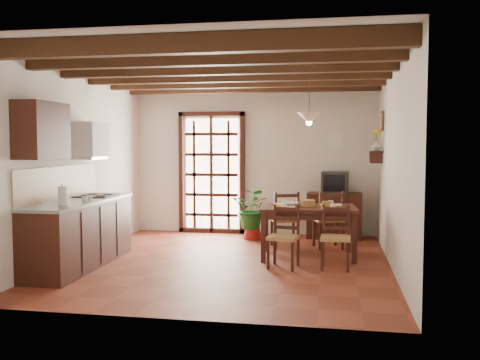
% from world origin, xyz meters
% --- Properties ---
extents(ground_plane, '(5.00, 5.00, 0.00)m').
position_xyz_m(ground_plane, '(0.00, 0.00, 0.00)').
color(ground_plane, brown).
extents(room_shell, '(4.52, 5.02, 2.81)m').
position_xyz_m(room_shell, '(0.00, 0.00, 1.82)').
color(room_shell, silver).
rests_on(room_shell, ground_plane).
extents(ceiling_beams, '(4.50, 4.34, 0.20)m').
position_xyz_m(ceiling_beams, '(0.00, 0.00, 2.69)').
color(ceiling_beams, black).
rests_on(ceiling_beams, room_shell).
extents(french_door, '(1.26, 0.11, 2.32)m').
position_xyz_m(french_door, '(-0.80, 2.45, 1.18)').
color(french_door, white).
rests_on(french_door, ground_plane).
extents(kitchen_counter, '(0.64, 2.25, 1.38)m').
position_xyz_m(kitchen_counter, '(-1.96, -0.60, 0.47)').
color(kitchen_counter, black).
rests_on(kitchen_counter, ground_plane).
extents(upper_cabinet, '(0.35, 0.80, 0.70)m').
position_xyz_m(upper_cabinet, '(-2.08, -1.30, 1.85)').
color(upper_cabinet, black).
rests_on(upper_cabinet, room_shell).
extents(range_hood, '(0.38, 0.60, 0.54)m').
position_xyz_m(range_hood, '(-2.05, -0.05, 1.73)').
color(range_hood, white).
rests_on(range_hood, room_shell).
extents(counter_items, '(0.50, 1.43, 0.25)m').
position_xyz_m(counter_items, '(-1.95, -0.51, 0.96)').
color(counter_items, black).
rests_on(counter_items, kitchen_counter).
extents(dining_table, '(1.46, 1.01, 0.76)m').
position_xyz_m(dining_table, '(1.09, 0.56, 0.66)').
color(dining_table, '#391A12').
rests_on(dining_table, ground_plane).
extents(chair_near_left, '(0.45, 0.43, 0.85)m').
position_xyz_m(chair_near_left, '(0.81, -0.18, 0.27)').
color(chair_near_left, '#A57E46').
rests_on(chair_near_left, ground_plane).
extents(chair_near_right, '(0.41, 0.39, 0.85)m').
position_xyz_m(chair_near_right, '(1.50, -0.13, 0.27)').
color(chair_near_right, '#A57E46').
rests_on(chair_near_right, ground_plane).
extents(chair_far_left, '(0.52, 0.51, 0.92)m').
position_xyz_m(chair_far_left, '(0.69, 1.24, 0.29)').
color(chair_far_left, '#A57E46').
rests_on(chair_far_left, ground_plane).
extents(chair_far_right, '(0.54, 0.52, 0.94)m').
position_xyz_m(chair_far_right, '(1.39, 1.30, 0.29)').
color(chair_far_right, '#A57E46').
rests_on(chair_far_right, ground_plane).
extents(table_setting, '(1.02, 0.68, 0.09)m').
position_xyz_m(table_setting, '(1.09, 0.56, 0.79)').
color(table_setting, yellow).
rests_on(table_setting, dining_table).
extents(table_bowl, '(0.25, 0.25, 0.05)m').
position_xyz_m(table_bowl, '(0.84, 0.59, 0.79)').
color(table_bowl, white).
rests_on(table_bowl, dining_table).
extents(sideboard, '(0.97, 0.47, 0.81)m').
position_xyz_m(sideboard, '(1.49, 2.23, 0.41)').
color(sideboard, black).
rests_on(sideboard, ground_plane).
extents(crt_tv, '(0.48, 0.45, 0.39)m').
position_xyz_m(crt_tv, '(1.49, 2.22, 1.00)').
color(crt_tv, black).
rests_on(crt_tv, sideboard).
extents(fuse_box, '(0.25, 0.03, 0.32)m').
position_xyz_m(fuse_box, '(1.50, 2.48, 1.75)').
color(fuse_box, white).
rests_on(fuse_box, room_shell).
extents(plant_pot, '(0.33, 0.33, 0.20)m').
position_xyz_m(plant_pot, '(0.06, 1.90, 0.11)').
color(plant_pot, maroon).
rests_on(plant_pot, ground_plane).
extents(potted_plant, '(2.02, 1.85, 1.88)m').
position_xyz_m(potted_plant, '(0.06, 1.90, 0.57)').
color(potted_plant, '#144C19').
rests_on(potted_plant, ground_plane).
extents(wall_shelf, '(0.20, 0.42, 0.20)m').
position_xyz_m(wall_shelf, '(2.14, 1.60, 1.51)').
color(wall_shelf, black).
rests_on(wall_shelf, room_shell).
extents(shelf_vase, '(0.15, 0.15, 0.15)m').
position_xyz_m(shelf_vase, '(2.14, 1.60, 1.65)').
color(shelf_vase, '#B2BFB2').
rests_on(shelf_vase, wall_shelf).
extents(shelf_flowers, '(0.14, 0.14, 0.36)m').
position_xyz_m(shelf_flowers, '(2.14, 1.60, 1.86)').
color(shelf_flowers, yellow).
rests_on(shelf_flowers, shelf_vase).
extents(framed_picture, '(0.03, 0.32, 0.32)m').
position_xyz_m(framed_picture, '(2.22, 1.60, 2.05)').
color(framed_picture, brown).
rests_on(framed_picture, room_shell).
extents(pendant_lamp, '(0.36, 0.36, 0.84)m').
position_xyz_m(pendant_lamp, '(1.09, 0.66, 2.08)').
color(pendant_lamp, black).
rests_on(pendant_lamp, room_shell).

